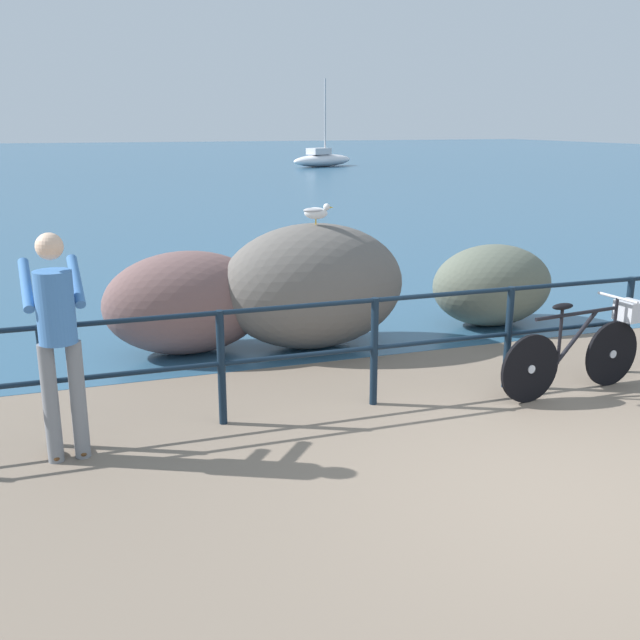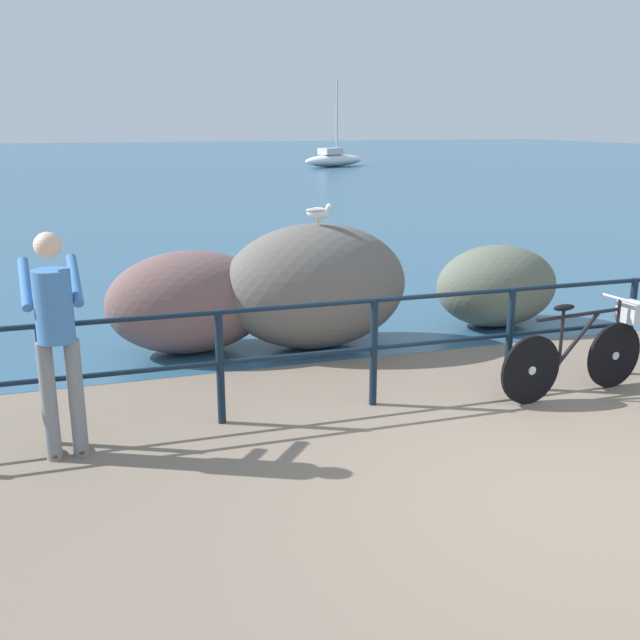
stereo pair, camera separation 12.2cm
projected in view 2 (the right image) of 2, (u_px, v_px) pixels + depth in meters
name	position (u px, v px, depth m)	size (l,w,h in m)	color
ground_plane	(188.00, 205.00, 23.52)	(120.00, 120.00, 0.10)	#756656
sea_surface	(132.00, 160.00, 49.60)	(120.00, 90.00, 0.01)	#2D5675
promenade_railing	(444.00, 332.00, 6.85)	(9.99, 0.07, 1.02)	black
bicycle	(587.00, 347.00, 6.99)	(1.69, 0.48, 0.92)	black
person_at_railing	(56.00, 335.00, 5.51)	(0.48, 0.65, 1.78)	slate
breakwater_boulder_main	(315.00, 286.00, 8.37)	(2.16, 1.31, 1.45)	#605B56
breakwater_boulder_left	(190.00, 302.00, 8.22)	(1.86, 1.10, 1.17)	brown
breakwater_boulder_right	(496.00, 286.00, 9.31)	(1.61, 1.11, 1.05)	#5B6253
seagull	(319.00, 212.00, 8.06)	(0.34, 0.21, 0.23)	gold
sailboat	(334.00, 159.00, 42.31)	(4.53, 3.07, 4.90)	white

